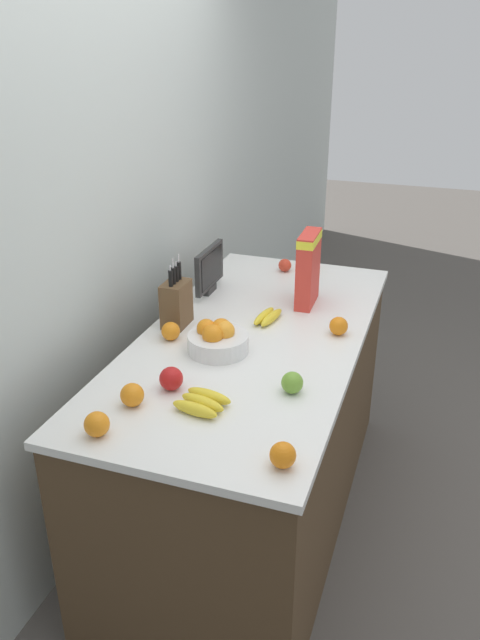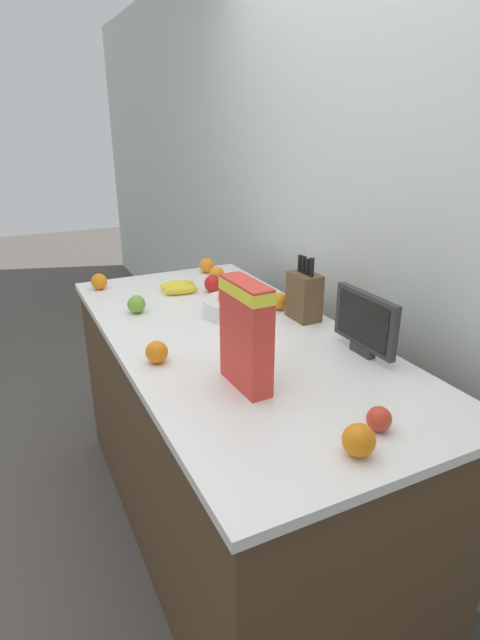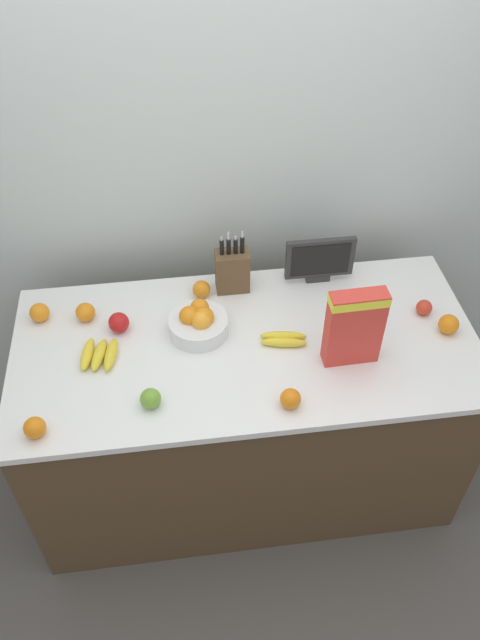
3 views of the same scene
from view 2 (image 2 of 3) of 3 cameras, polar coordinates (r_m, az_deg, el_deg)
name	(u,v)px [view 2 (image 2 of 3)]	position (r m, az deg, el deg)	size (l,w,h in m)	color
ground_plane	(233,522)	(2.38, -0.84, -22.11)	(14.00, 14.00, 0.00)	#514C47
wall_back	(376,216)	(2.11, 15.27, 11.36)	(9.00, 0.06, 2.60)	silver
counter	(232,436)	(2.10, -0.91, -13.06)	(1.82, 0.85, 0.91)	#4C3823
knife_block	(304,295)	(2.00, 7.36, 2.81)	(0.14, 0.09, 0.30)	brown
small_monitor	(365,322)	(1.72, 14.08, -0.23)	(0.29, 0.03, 0.22)	#2D2D2D
cereal_box	(246,331)	(1.44, 0.68, -1.25)	(0.21, 0.08, 0.33)	red
fruit_bowl	(232,303)	(2.04, -0.96, 1.93)	(0.23, 0.23, 0.13)	silver
banana_bunch_left	(178,287)	(2.36, -7.06, 3.72)	(0.16, 0.18, 0.04)	yellow
banana_bunch_right	(245,344)	(1.74, 0.57, -2.75)	(0.19, 0.11, 0.04)	yellow
apple_by_knife_block	(213,284)	(2.33, -3.10, 4.17)	(0.08, 0.08, 0.08)	red
apple_rear	(137,304)	(2.12, -11.74, 1.78)	(0.08, 0.08, 0.08)	#6B9E33
apple_front	(379,419)	(1.35, 15.60, -10.83)	(0.07, 0.07, 0.07)	red
orange_front_right	(99,281)	(2.47, -15.80, 4.26)	(0.08, 0.08, 0.08)	orange
orange_mid_right	(359,440)	(1.24, 13.42, -13.20)	(0.08, 0.08, 0.08)	orange
orange_front_left	(157,352)	(1.66, -9.50, -3.64)	(0.08, 0.08, 0.08)	orange
orange_back_center	(217,275)	(2.48, -2.66, 5.20)	(0.08, 0.08, 0.08)	orange
orange_front_center	(279,301)	(2.11, 4.52, 2.16)	(0.07, 0.07, 0.07)	orange
orange_by_cereal	(207,265)	(2.65, -3.81, 6.25)	(0.08, 0.08, 0.08)	orange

